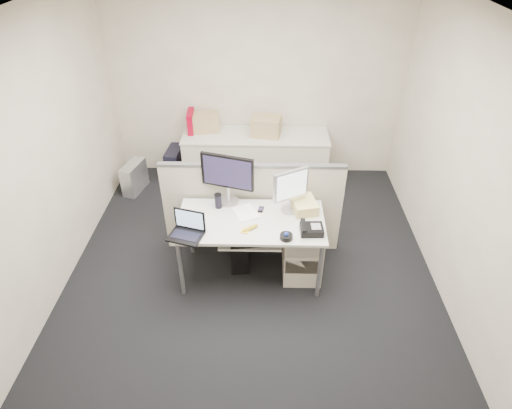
{
  "coord_description": "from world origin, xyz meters",
  "views": [
    {
      "loc": [
        0.14,
        -3.44,
        3.38
      ],
      "look_at": [
        0.05,
        0.15,
        0.82
      ],
      "focal_mm": 30.0,
      "sensor_mm": 36.0,
      "label": 1
    }
  ],
  "objects_px": {
    "laptop": "(185,227)",
    "desk_phone": "(312,230)",
    "monitor_main": "(228,180)",
    "desk": "(251,225)"
  },
  "relations": [
    {
      "from": "monitor_main",
      "to": "desk",
      "type": "bearing_deg",
      "value": -35.6
    },
    {
      "from": "monitor_main",
      "to": "laptop",
      "type": "height_order",
      "value": "monitor_main"
    },
    {
      "from": "monitor_main",
      "to": "desk_phone",
      "type": "bearing_deg",
      "value": -14.06
    },
    {
      "from": "desk",
      "to": "monitor_main",
      "type": "distance_m",
      "value": 0.54
    },
    {
      "from": "desk",
      "to": "laptop",
      "type": "height_order",
      "value": "laptop"
    },
    {
      "from": "desk",
      "to": "desk_phone",
      "type": "height_order",
      "value": "desk_phone"
    },
    {
      "from": "laptop",
      "to": "desk_phone",
      "type": "xyz_separation_m",
      "value": [
        1.22,
        0.1,
        -0.08
      ]
    },
    {
      "from": "laptop",
      "to": "desk",
      "type": "bearing_deg",
      "value": 40.15
    },
    {
      "from": "laptop",
      "to": "desk_phone",
      "type": "relative_size",
      "value": 1.44
    },
    {
      "from": "desk",
      "to": "monitor_main",
      "type": "xyz_separation_m",
      "value": [
        -0.25,
        0.32,
        0.35
      ]
    }
  ]
}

